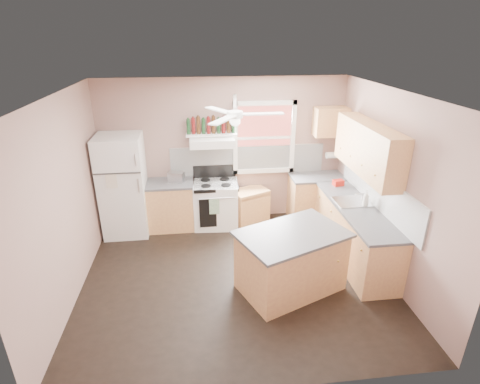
{
  "coord_description": "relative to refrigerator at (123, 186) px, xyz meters",
  "views": [
    {
      "loc": [
        -0.5,
        -4.7,
        3.41
      ],
      "look_at": [
        0.1,
        0.3,
        1.25
      ],
      "focal_mm": 28.0,
      "sensor_mm": 36.0,
      "label": 1
    }
  ],
  "objects": [
    {
      "name": "floor",
      "position": [
        1.82,
        -1.61,
        -0.91
      ],
      "size": [
        4.5,
        4.5,
        0.0
      ],
      "primitive_type": "plane",
      "color": "black",
      "rests_on": "ground"
    },
    {
      "name": "ceiling",
      "position": [
        1.82,
        -1.61,
        1.79
      ],
      "size": [
        4.5,
        4.5,
        0.0
      ],
      "primitive_type": "plane",
      "color": "white",
      "rests_on": "ground"
    },
    {
      "name": "wall_back",
      "position": [
        1.82,
        0.41,
        0.44
      ],
      "size": [
        4.5,
        0.05,
        2.7
      ],
      "primitive_type": "cube",
      "color": "#8B6B61",
      "rests_on": "ground"
    },
    {
      "name": "wall_right",
      "position": [
        4.09,
        -1.61,
        0.44
      ],
      "size": [
        0.05,
        4.0,
        2.7
      ],
      "primitive_type": "cube",
      "color": "#8B6B61",
      "rests_on": "ground"
    },
    {
      "name": "wall_left",
      "position": [
        -0.46,
        -1.61,
        0.44
      ],
      "size": [
        0.05,
        4.0,
        2.7
      ],
      "primitive_type": "cube",
      "color": "#8B6B61",
      "rests_on": "ground"
    },
    {
      "name": "backsplash_back",
      "position": [
        2.27,
        0.37,
        0.27
      ],
      "size": [
        2.9,
        0.03,
        0.55
      ],
      "primitive_type": "cube",
      "color": "white",
      "rests_on": "wall_back"
    },
    {
      "name": "backsplash_right",
      "position": [
        4.05,
        -1.31,
        0.27
      ],
      "size": [
        0.03,
        2.6,
        0.55
      ],
      "primitive_type": "cube",
      "color": "white",
      "rests_on": "wall_right"
    },
    {
      "name": "window_view",
      "position": [
        2.57,
        0.37,
        0.69
      ],
      "size": [
        1.0,
        0.02,
        1.2
      ],
      "primitive_type": "cube",
      "color": "maroon",
      "rests_on": "wall_back"
    },
    {
      "name": "window_frame",
      "position": [
        2.57,
        0.34,
        0.69
      ],
      "size": [
        1.16,
        0.07,
        1.36
      ],
      "primitive_type": "cube",
      "color": "white",
      "rests_on": "wall_back"
    },
    {
      "name": "refrigerator",
      "position": [
        0.0,
        0.0,
        0.0
      ],
      "size": [
        0.77,
        0.75,
        1.81
      ],
      "primitive_type": "cube",
      "rotation": [
        0.0,
        0.0,
        0.01
      ],
      "color": "white",
      "rests_on": "floor"
    },
    {
      "name": "base_cabinet_left",
      "position": [
        0.76,
        0.09,
        -0.48
      ],
      "size": [
        0.9,
        0.6,
        0.86
      ],
      "primitive_type": "cube",
      "color": "#B8784C",
      "rests_on": "floor"
    },
    {
      "name": "counter_left",
      "position": [
        0.76,
        0.09,
        -0.03
      ],
      "size": [
        0.92,
        0.62,
        0.04
      ],
      "primitive_type": "cube",
      "color": "#464649",
      "rests_on": "base_cabinet_left"
    },
    {
      "name": "toaster",
      "position": [
        0.92,
        0.12,
        0.08
      ],
      "size": [
        0.31,
        0.23,
        0.18
      ],
      "primitive_type": "cube",
      "rotation": [
        0.0,
        0.0,
        -0.27
      ],
      "color": "silver",
      "rests_on": "counter_left"
    },
    {
      "name": "stove",
      "position": [
        1.63,
        0.06,
        -0.48
      ],
      "size": [
        0.84,
        0.7,
        0.86
      ],
      "primitive_type": "cube",
      "rotation": [
        0.0,
        0.0,
        -0.07
      ],
      "color": "white",
      "rests_on": "floor"
    },
    {
      "name": "range_hood",
      "position": [
        1.59,
        0.14,
        0.71
      ],
      "size": [
        0.78,
        0.5,
        0.14
      ],
      "primitive_type": "cube",
      "color": "white",
      "rests_on": "wall_back"
    },
    {
      "name": "bottle_shelf",
      "position": [
        1.59,
        0.26,
        0.81
      ],
      "size": [
        0.9,
        0.26,
        0.03
      ],
      "primitive_type": "cube",
      "color": "white",
      "rests_on": "range_hood"
    },
    {
      "name": "cart",
      "position": [
        2.29,
        0.14,
        -0.58
      ],
      "size": [
        0.77,
        0.66,
        0.65
      ],
      "primitive_type": "cube",
      "rotation": [
        0.0,
        0.0,
        0.41
      ],
      "color": "#B8784C",
      "rests_on": "floor"
    },
    {
      "name": "base_cabinet_corner",
      "position": [
        3.57,
        0.09,
        -0.48
      ],
      "size": [
        1.0,
        0.6,
        0.86
      ],
      "primitive_type": "cube",
      "color": "#B8784C",
      "rests_on": "floor"
    },
    {
      "name": "base_cabinet_right",
      "position": [
        3.77,
        -1.31,
        -0.48
      ],
      "size": [
        0.6,
        2.2,
        0.86
      ],
      "primitive_type": "cube",
      "color": "#B8784C",
      "rests_on": "floor"
    },
    {
      "name": "counter_corner",
      "position": [
        3.57,
        0.09,
        -0.03
      ],
      "size": [
        1.02,
        0.62,
        0.04
      ],
      "primitive_type": "cube",
      "color": "#464649",
      "rests_on": "base_cabinet_corner"
    },
    {
      "name": "counter_right",
      "position": [
        3.76,
        -1.31,
        -0.03
      ],
      "size": [
        0.62,
        2.22,
        0.04
      ],
      "primitive_type": "cube",
      "color": "#464649",
      "rests_on": "base_cabinet_right"
    },
    {
      "name": "sink",
      "position": [
        3.76,
        -1.11,
        -0.01
      ],
      "size": [
        0.55,
        0.45,
        0.03
      ],
      "primitive_type": "cube",
      "color": "silver",
      "rests_on": "counter_right"
    },
    {
      "name": "faucet",
      "position": [
        3.92,
        -1.11,
        0.06
      ],
      "size": [
        0.03,
        0.03,
        0.14
      ],
      "primitive_type": "cylinder",
      "color": "silver",
      "rests_on": "sink"
    },
    {
      "name": "upper_cabinet_right",
      "position": [
        3.9,
        -1.11,
        0.87
      ],
      "size": [
        0.33,
        1.8,
        0.76
      ],
      "primitive_type": "cube",
      "color": "#B8784C",
      "rests_on": "wall_right"
    },
    {
      "name": "upper_cabinet_corner",
      "position": [
        3.77,
        0.22,
        0.99
      ],
      "size": [
        0.6,
        0.33,
        0.52
      ],
      "primitive_type": "cube",
      "color": "#B8784C",
      "rests_on": "wall_back"
    },
    {
      "name": "paper_towel",
      "position": [
        3.89,
        0.25,
        0.34
      ],
      "size": [
        0.26,
        0.12,
        0.12
      ],
      "primitive_type": "cylinder",
      "rotation": [
        0.0,
        1.57,
        0.0
      ],
      "color": "white",
      "rests_on": "wall_back"
    },
    {
      "name": "island",
      "position": [
        2.56,
        -1.99,
        -0.48
      ],
      "size": [
        1.59,
        1.33,
        0.86
      ],
      "primitive_type": "cube",
      "rotation": [
        0.0,
        0.0,
        0.4
      ],
      "color": "#B8784C",
      "rests_on": "floor"
    },
    {
      "name": "island_top",
      "position": [
        2.56,
        -1.99,
        -0.03
      ],
      "size": [
        1.7,
        1.43,
        0.04
      ],
      "primitive_type": "cube",
      "rotation": [
        0.0,
        0.0,
        0.4
      ],
      "color": "#464649",
      "rests_on": "island"
    },
    {
      "name": "ceiling_fan_hub",
      "position": [
        1.82,
        -1.61,
        1.54
      ],
      "size": [
        0.2,
        0.2,
        0.08
      ],
      "primitive_type": "cylinder",
      "color": "white",
      "rests_on": "ceiling"
    },
    {
      "name": "soap_bottle",
      "position": [
        3.9,
        -1.29,
        0.12
      ],
      "size": [
        0.13,
        0.13,
        0.26
      ],
      "primitive_type": "imported",
      "rotation": [
        0.0,
        0.0,
        2.64
      ],
      "color": "silver",
      "rests_on": "counter_right"
    },
    {
      "name": "red_caddy",
      "position": [
        3.78,
        -0.41,
        0.04
      ],
      "size": [
        0.2,
        0.15,
        0.1
      ],
      "primitive_type": "cube",
      "rotation": [
        0.0,
        0.0,
        0.2
      ],
      "color": "red",
      "rests_on": "counter_right"
    },
    {
      "name": "wine_bottles",
      "position": [
        1.59,
        0.26,
        0.97
      ],
      "size": [
        0.86,
        0.06,
        0.31
      ],
      "color": "#143819",
      "rests_on": "bottle_shelf"
    }
  ]
}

